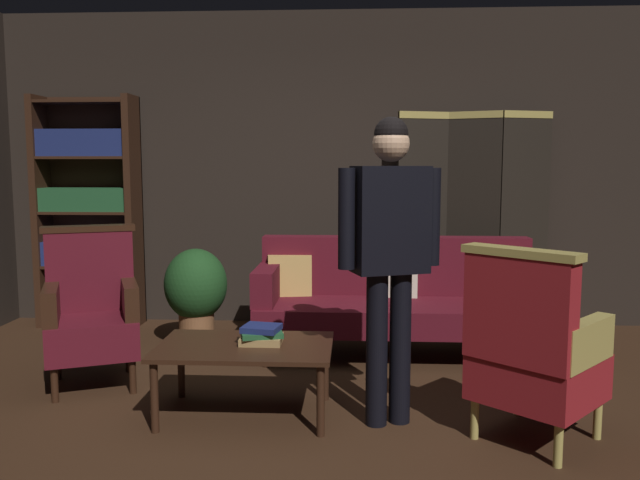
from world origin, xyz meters
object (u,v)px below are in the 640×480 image
object	(u,v)px
standing_figure	(390,242)
book_tan_leather	(262,339)
book_green_cloth	(261,334)
book_navy_cloth	(261,328)
bookshelf	(88,205)
coffee_table	(245,352)
armchair_gilt_accent	(533,351)
armchair_wing_left	(92,311)
folding_screen	(473,218)
potted_plant	(196,290)
velvet_couch	(396,295)

from	to	relation	value
standing_figure	book_tan_leather	size ratio (longest dim) A/B	7.20
book_green_cloth	book_navy_cloth	xyz separation A→B (m)	(0.00, 0.00, 0.03)
bookshelf	coffee_table	world-z (taller)	bookshelf
coffee_table	book_green_cloth	world-z (taller)	book_green_cloth
armchair_gilt_accent	book_navy_cloth	distance (m)	1.49
armchair_gilt_accent	armchair_wing_left	world-z (taller)	same
folding_screen	armchair_gilt_accent	distance (m)	2.41
coffee_table	armchair_wing_left	xyz separation A→B (m)	(-1.10, 0.50, 0.12)
potted_plant	book_tan_leather	bearing A→B (deg)	-62.02
armchair_wing_left	book_navy_cloth	world-z (taller)	armchair_wing_left
coffee_table	potted_plant	distance (m)	1.54
velvet_couch	book_green_cloth	world-z (taller)	velvet_couch
velvet_couch	standing_figure	size ratio (longest dim) A/B	1.25
folding_screen	standing_figure	size ratio (longest dim) A/B	1.12
folding_screen	potted_plant	distance (m)	2.44
folding_screen	coffee_table	xyz separation A→B (m)	(-1.65, -2.07, -0.61)
potted_plant	armchair_gilt_accent	bearing A→B (deg)	-37.73
folding_screen	potted_plant	size ratio (longest dim) A/B	2.41
standing_figure	folding_screen	bearing A→B (deg)	68.73
potted_plant	book_tan_leather	xyz separation A→B (m)	(0.72, -1.36, -0.01)
book_green_cloth	coffee_table	bearing A→B (deg)	-157.51
book_tan_leather	potted_plant	bearing A→B (deg)	117.98
folding_screen	standing_figure	distance (m)	2.30
potted_plant	bookshelf	bearing A→B (deg)	149.62
folding_screen	armchair_gilt_accent	world-z (taller)	folding_screen
book_tan_leather	folding_screen	bearing A→B (deg)	52.50
velvet_couch	potted_plant	world-z (taller)	velvet_couch
standing_figure	book_navy_cloth	xyz separation A→B (m)	(-0.73, 0.11, -0.52)
folding_screen	coffee_table	size ratio (longest dim) A/B	1.90
coffee_table	book_green_cloth	size ratio (longest dim) A/B	4.27
bookshelf	armchair_wing_left	size ratio (longest dim) A/B	1.97
standing_figure	book_green_cloth	xyz separation A→B (m)	(-0.73, 0.11, -0.55)
coffee_table	book_tan_leather	bearing A→B (deg)	22.49
armchair_gilt_accent	coffee_table	bearing A→B (deg)	169.45
potted_plant	book_navy_cloth	size ratio (longest dim) A/B	3.84
velvet_couch	book_tan_leather	xyz separation A→B (m)	(-0.86, -1.28, -0.01)
folding_screen	coffee_table	distance (m)	2.72
armchair_gilt_accent	book_green_cloth	bearing A→B (deg)	167.38
book_navy_cloth	folding_screen	bearing A→B (deg)	52.50
folding_screen	book_green_cloth	distance (m)	2.61
armchair_gilt_accent	standing_figure	bearing A→B (deg)	163.35
armchair_gilt_accent	book_green_cloth	world-z (taller)	armchair_gilt_accent
folding_screen	potted_plant	xyz separation A→B (m)	(-2.28, -0.67, -0.53)
folding_screen	book_tan_leather	world-z (taller)	folding_screen
bookshelf	velvet_couch	world-z (taller)	bookshelf
armchair_wing_left	standing_figure	world-z (taller)	standing_figure
armchair_wing_left	book_green_cloth	xyz separation A→B (m)	(1.19, -0.46, -0.01)
coffee_table	potted_plant	xyz separation A→B (m)	(-0.63, 1.40, 0.08)
folding_screen	velvet_couch	world-z (taller)	folding_screen
armchair_gilt_accent	book_navy_cloth	world-z (taller)	armchair_gilt_accent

